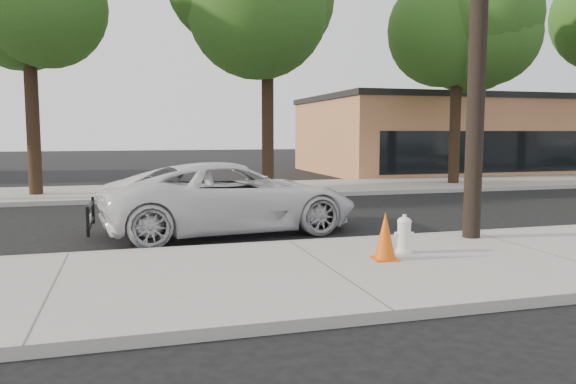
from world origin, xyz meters
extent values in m
plane|color=black|center=(0.00, 0.00, 0.00)|extent=(120.00, 120.00, 0.00)
cube|color=gray|center=(0.00, -4.30, 0.07)|extent=(90.00, 4.40, 0.15)
cube|color=gray|center=(0.00, 8.50, 0.07)|extent=(90.00, 5.00, 0.15)
cube|color=#9E9B93|center=(0.00, -2.10, 0.07)|extent=(90.00, 0.12, 0.16)
cube|color=#C27751|center=(16.00, 16.00, 2.00)|extent=(18.00, 10.00, 4.00)
cylinder|color=black|center=(3.60, -2.70, 4.65)|extent=(0.34, 0.34, 9.00)
cylinder|color=black|center=(-6.00, 8.20, 2.28)|extent=(0.44, 0.44, 4.25)
sphere|color=#1D4714|center=(-6.00, 8.20, 5.80)|extent=(4.20, 4.20, 4.20)
cylinder|color=black|center=(2.00, 7.80, 2.53)|extent=(0.44, 0.44, 4.75)
sphere|color=#1D4714|center=(2.00, 7.80, 6.50)|extent=(4.80, 4.80, 4.80)
cylinder|color=black|center=(10.00, 8.10, 2.35)|extent=(0.44, 0.44, 4.40)
sphere|color=#1D4714|center=(10.00, 8.10, 6.00)|extent=(4.35, 4.35, 4.35)
sphere|color=#1D4714|center=(10.58, 7.66, 7.16)|extent=(3.48, 3.48, 3.48)
imported|color=silver|center=(-0.77, -0.02, 0.79)|extent=(5.95, 3.31, 1.58)
cylinder|color=white|center=(1.62, -3.64, 0.18)|extent=(0.31, 0.31, 0.06)
cylinder|color=white|center=(1.62, -3.64, 0.41)|extent=(0.23, 0.23, 0.52)
ellipsoid|color=white|center=(1.62, -3.64, 0.69)|extent=(0.25, 0.25, 0.17)
cylinder|color=white|center=(1.62, -3.64, 0.46)|extent=(0.34, 0.18, 0.10)
cylinder|color=white|center=(1.62, -3.64, 0.46)|extent=(0.17, 0.20, 0.13)
cube|color=#DD520B|center=(1.07, -4.03, 0.16)|extent=(0.44, 0.44, 0.02)
cone|color=#DD520B|center=(1.07, -4.03, 0.55)|extent=(0.39, 0.39, 0.79)
camera|label=1|loc=(-2.95, -12.33, 2.24)|focal=35.00mm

